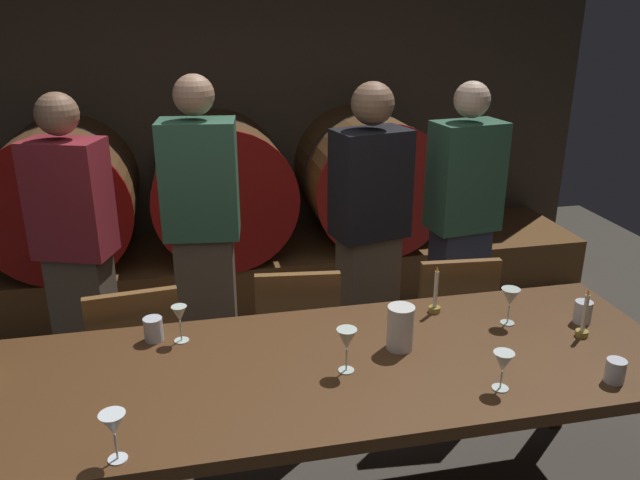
% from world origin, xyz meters
% --- Properties ---
extents(back_wall, '(5.91, 0.24, 2.46)m').
position_xyz_m(back_wall, '(0.00, 3.00, 1.23)').
color(back_wall, '#473A2D').
rests_on(back_wall, ground).
extents(barrel_shelf, '(5.32, 0.90, 0.37)m').
position_xyz_m(barrel_shelf, '(0.00, 2.45, 0.18)').
color(barrel_shelf, brown).
rests_on(barrel_shelf, ground).
extents(wine_barrel_left, '(0.96, 0.93, 0.96)m').
position_xyz_m(wine_barrel_left, '(-1.06, 2.45, 0.84)').
color(wine_barrel_left, '#513319').
rests_on(wine_barrel_left, barrel_shelf).
extents(wine_barrel_center, '(0.96, 0.93, 0.96)m').
position_xyz_m(wine_barrel_center, '(-0.01, 2.45, 0.84)').
color(wine_barrel_center, '#513319').
rests_on(wine_barrel_center, barrel_shelf).
extents(wine_barrel_right, '(0.96, 0.93, 0.96)m').
position_xyz_m(wine_barrel_right, '(1.06, 2.45, 0.84)').
color(wine_barrel_right, brown).
rests_on(wine_barrel_right, barrel_shelf).
extents(dining_table, '(2.72, 0.93, 0.77)m').
position_xyz_m(dining_table, '(0.24, 0.10, 0.71)').
color(dining_table, '#4C2D16').
rests_on(dining_table, ground).
extents(chair_left, '(0.44, 0.44, 0.88)m').
position_xyz_m(chair_left, '(-0.54, 0.78, 0.49)').
color(chair_left, brown).
rests_on(chair_left, ground).
extents(chair_center, '(0.44, 0.44, 0.88)m').
position_xyz_m(chair_center, '(0.23, 0.83, 0.49)').
color(chair_center, brown).
rests_on(chair_center, ground).
extents(chair_right, '(0.43, 0.43, 0.88)m').
position_xyz_m(chair_right, '(1.04, 0.81, 0.49)').
color(chair_right, brown).
rests_on(chair_right, ground).
extents(guest_far_left, '(0.44, 0.35, 1.66)m').
position_xyz_m(guest_far_left, '(-0.84, 1.35, 0.85)').
color(guest_far_left, brown).
rests_on(guest_far_left, ground).
extents(guest_center_left, '(0.41, 0.29, 1.74)m').
position_xyz_m(guest_center_left, '(-0.18, 1.23, 0.89)').
color(guest_center_left, brown).
rests_on(guest_center_left, ground).
extents(guest_center_right, '(0.42, 0.32, 1.69)m').
position_xyz_m(guest_center_right, '(0.69, 1.13, 0.87)').
color(guest_center_right, brown).
rests_on(guest_center_right, ground).
extents(guest_far_right, '(0.41, 0.29, 1.67)m').
position_xyz_m(guest_far_right, '(1.28, 1.25, 0.85)').
color(guest_far_right, '#33384C').
rests_on(guest_far_right, ground).
extents(candle_left, '(0.05, 0.05, 0.22)m').
position_xyz_m(candle_left, '(0.78, 0.42, 0.83)').
color(candle_left, olive).
rests_on(candle_left, dining_table).
extents(candle_right, '(0.05, 0.05, 0.21)m').
position_xyz_m(candle_right, '(1.29, 0.09, 0.83)').
color(candle_right, olive).
rests_on(candle_right, dining_table).
extents(pitcher, '(0.11, 0.11, 0.18)m').
position_xyz_m(pitcher, '(0.53, 0.16, 0.86)').
color(pitcher, white).
rests_on(pitcher, dining_table).
extents(wine_glass_far_left, '(0.08, 0.08, 0.16)m').
position_xyz_m(wine_glass_far_left, '(-0.52, -0.29, 0.90)').
color(wine_glass_far_left, white).
rests_on(wine_glass_far_left, dining_table).
extents(wine_glass_left, '(0.06, 0.06, 0.16)m').
position_xyz_m(wine_glass_left, '(-0.32, 0.40, 0.89)').
color(wine_glass_left, silver).
rests_on(wine_glass_left, dining_table).
extents(wine_glass_center, '(0.08, 0.08, 0.17)m').
position_xyz_m(wine_glass_center, '(0.28, 0.04, 0.90)').
color(wine_glass_center, silver).
rests_on(wine_glass_center, dining_table).
extents(wine_glass_right, '(0.07, 0.07, 0.15)m').
position_xyz_m(wine_glass_right, '(0.79, -0.19, 0.88)').
color(wine_glass_right, silver).
rests_on(wine_glass_right, dining_table).
extents(wine_glass_far_right, '(0.08, 0.08, 0.16)m').
position_xyz_m(wine_glass_far_right, '(1.05, 0.26, 0.89)').
color(wine_glass_far_right, silver).
rests_on(wine_glass_far_right, dining_table).
extents(cup_center_left, '(0.08, 0.08, 0.10)m').
position_xyz_m(cup_center_left, '(-0.43, 0.43, 0.82)').
color(cup_center_left, silver).
rests_on(cup_center_left, dining_table).
extents(cup_center_right, '(0.07, 0.07, 0.09)m').
position_xyz_m(cup_center_right, '(1.21, -0.24, 0.82)').
color(cup_center_right, silver).
rests_on(cup_center_right, dining_table).
extents(cup_far_right, '(0.07, 0.07, 0.10)m').
position_xyz_m(cup_far_right, '(1.37, 0.20, 0.82)').
color(cup_far_right, silver).
rests_on(cup_far_right, dining_table).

